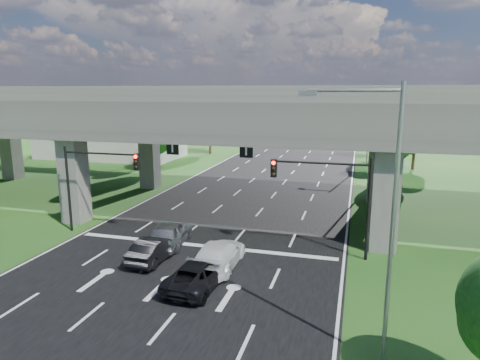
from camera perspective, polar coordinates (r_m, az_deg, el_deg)
The scene contains 19 objects.
ground at distance 24.61m, azimuth -8.00°, elevation -11.50°, with size 160.00×160.00×0.00m, color #1A4315.
road at distance 33.44m, azimuth -1.17°, elevation -5.00°, with size 18.00×120.00×0.03m, color black.
overpass at distance 33.98m, azimuth -0.25°, elevation 8.83°, with size 80.00×15.00×10.00m.
warehouse at distance 66.31m, azimuth -16.75°, elevation 4.66°, with size 20.00×10.00×4.00m, color #9E9E99.
signal_right at distance 25.25m, azimuth 11.98°, elevation -1.04°, with size 5.76×0.54×6.00m.
signal_left at distance 30.43m, azimuth -18.87°, elevation 0.75°, with size 5.76×0.54×6.00m.
streetlight_near at distance 15.18m, azimuth 18.36°, elevation -3.48°, with size 3.38×0.25×10.00m.
streetlight_far at distance 44.83m, azimuth 16.69°, elevation 6.41°, with size 3.38×0.25×10.00m.
streetlight_beyond at distance 60.79m, azimuth 16.46°, elevation 7.72°, with size 3.38×0.25×10.00m.
tree_left_near at distance 52.32m, azimuth -10.92°, elevation 6.27°, with size 4.50×4.50×7.80m.
tree_left_mid at distance 60.85m, azimuth -10.10°, elevation 6.44°, with size 3.91×3.90×6.76m.
tree_left_far at distance 66.62m, azimuth -4.00°, elevation 7.88°, with size 4.80×4.80×8.32m.
tree_right_near at distance 49.09m, azimuth 19.97°, elevation 5.04°, with size 4.20×4.20×7.28m.
tree_right_mid at distance 57.34m, azimuth 22.38°, elevation 5.41°, with size 3.91×3.90×6.76m.
tree_right_far at distance 64.90m, azimuth 18.10°, elevation 6.94°, with size 4.50×4.50×7.80m.
car_silver at distance 27.62m, azimuth -9.32°, elevation -7.02°, with size 1.93×4.80×1.64m, color #9E9FA5.
car_dark at distance 25.49m, azimuth -11.34°, elevation -9.00°, with size 1.49×4.27×1.41m, color black.
car_white at distance 24.06m, azimuth -2.90°, elevation -9.92°, with size 2.12×5.22×1.52m, color white.
car_trailing at distance 21.99m, azimuth -5.60°, elevation -12.39°, with size 2.21×4.80×1.33m, color black.
Camera 1 is at (9.21, -20.66, 9.70)m, focal length 32.00 mm.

